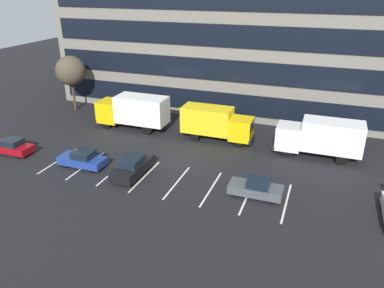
{
  "coord_description": "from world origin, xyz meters",
  "views": [
    {
      "loc": [
        11.33,
        -27.16,
        14.51
      ],
      "look_at": [
        1.03,
        0.81,
        1.4
      ],
      "focal_mm": 35.05,
      "sensor_mm": 36.0,
      "label": 1
    }
  ],
  "objects": [
    {
      "name": "ground_plane",
      "position": [
        0.0,
        0.0,
        0.0
      ],
      "size": [
        120.0,
        120.0,
        0.0
      ],
      "primitive_type": "plane",
      "color": "black"
    },
    {
      "name": "office_building",
      "position": [
        0.0,
        17.95,
        9.0
      ],
      "size": [
        40.96,
        13.04,
        18.0
      ],
      "color": "slate",
      "rests_on": "ground_plane"
    },
    {
      "name": "lot_markings",
      "position": [
        0.0,
        -3.59,
        0.0
      ],
      "size": [
        19.74,
        5.4,
        0.01
      ],
      "color": "silver",
      "rests_on": "ground_plane"
    },
    {
      "name": "box_truck_yellow_all",
      "position": [
        1.73,
        5.61,
        1.83
      ],
      "size": [
        7.01,
        2.32,
        3.25
      ],
      "color": "yellow",
      "rests_on": "ground_plane"
    },
    {
      "name": "box_truck_yellow",
      "position": [
        -7.24,
        5.61,
        2.01
      ],
      "size": [
        7.7,
        2.55,
        3.57
      ],
      "color": "yellow",
      "rests_on": "ground_plane"
    },
    {
      "name": "box_truck_white",
      "position": [
        11.45,
        5.08,
        1.93
      ],
      "size": [
        7.4,
        2.45,
        3.43
      ],
      "color": "white",
      "rests_on": "ground_plane"
    },
    {
      "name": "sedan_charcoal",
      "position": [
        7.57,
        -3.45,
        0.66
      ],
      "size": [
        3.88,
        1.63,
        1.39
      ],
      "color": "#474C51",
      "rests_on": "ground_plane"
    },
    {
      "name": "sedan_maroon",
      "position": [
        -14.66,
        -3.8,
        0.66
      ],
      "size": [
        3.91,
        1.64,
        1.4
      ],
      "color": "maroon",
      "rests_on": "ground_plane"
    },
    {
      "name": "sedan_navy",
      "position": [
        -7.08,
        -3.81,
        0.67
      ],
      "size": [
        3.99,
        1.67,
        1.43
      ],
      "color": "navy",
      "rests_on": "ground_plane"
    },
    {
      "name": "sedan_black",
      "position": [
        -2.45,
        -3.61,
        0.75
      ],
      "size": [
        1.86,
        4.45,
        1.59
      ],
      "color": "black",
      "rests_on": "ground_plane"
    },
    {
      "name": "bare_tree",
      "position": [
        -17.0,
        8.71,
        4.74
      ],
      "size": [
        3.46,
        3.46,
        6.49
      ],
      "color": "#473323",
      "rests_on": "ground_plane"
    }
  ]
}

